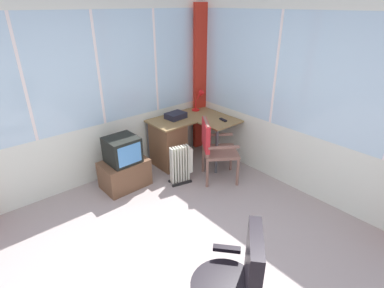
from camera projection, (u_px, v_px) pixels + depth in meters
name	position (u px, v px, depth m)	size (l,w,h in m)	color
ground	(179.00, 287.00, 2.85)	(5.57, 5.53, 0.06)	#9E8F8C
north_window_panel	(67.00, 101.00, 3.88)	(4.57, 0.07, 2.52)	silver
east_window_panel	(326.00, 108.00, 3.66)	(0.07, 4.53, 2.52)	silver
curtain_corner	(200.00, 81.00, 5.09)	(0.23, 0.07, 2.42)	#B32719
desk	(171.00, 141.00, 4.80)	(1.19, 1.03, 0.75)	olive
desk_lamp	(201.00, 97.00, 5.04)	(0.22, 0.19, 0.36)	red
tv_remote	(223.00, 120.00, 4.69)	(0.04, 0.15, 0.02)	black
paper_tray	(176.00, 116.00, 4.76)	(0.30, 0.23, 0.09)	#201F2C
wooden_armchair	(212.00, 143.00, 4.31)	(0.67, 0.67, 0.93)	#845A4D
office_chair	(236.00, 281.00, 2.15)	(0.61, 0.61, 1.04)	#B7B7BF
tv_on_stand	(124.00, 165.00, 4.24)	(0.65, 0.45, 0.76)	brown
space_heater	(181.00, 164.00, 4.35)	(0.37, 0.24, 0.58)	silver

